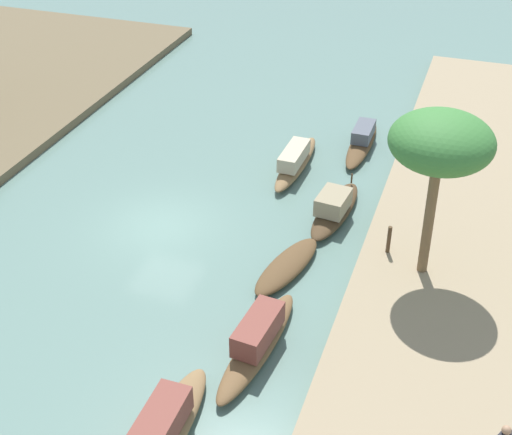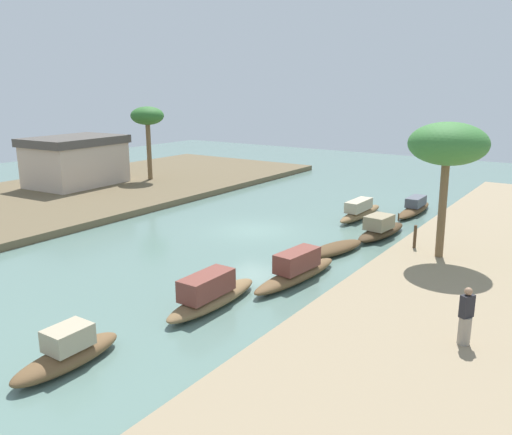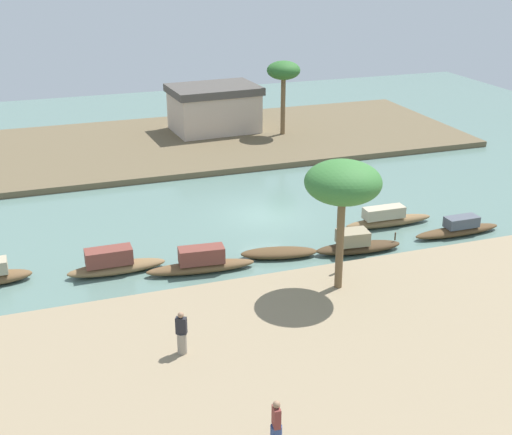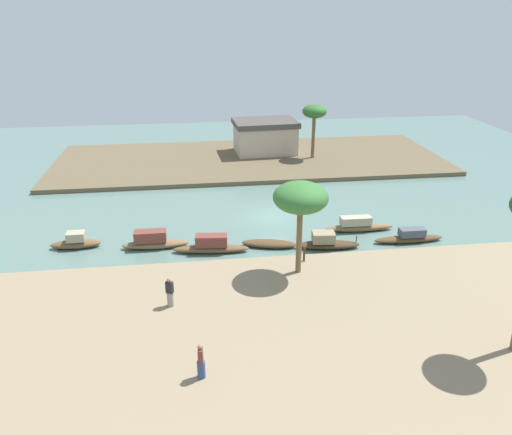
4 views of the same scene
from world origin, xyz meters
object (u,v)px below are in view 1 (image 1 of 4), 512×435
object	(u,v)px
sampan_foreground	(295,161)
palm_tree_left_near	(441,144)
sampan_near_left_bank	(362,140)
sampan_midstream	(165,427)
sampan_open_hull	(335,208)
sampan_with_tall_canopy	(258,340)
sampan_with_red_awning	(287,266)
mooring_post	(389,239)

from	to	relation	value
sampan_foreground	palm_tree_left_near	bearing A→B (deg)	-132.65
sampan_near_left_bank	sampan_midstream	bearing A→B (deg)	175.24
sampan_open_hull	sampan_midstream	xyz separation A→B (m)	(-11.59, 1.60, 0.06)
sampan_with_tall_canopy	sampan_foreground	size ratio (longest dim) A/B	1.02
sampan_foreground	sampan_near_left_bank	world-z (taller)	sampan_foreground
sampan_foreground	palm_tree_left_near	xyz separation A→B (m)	(-5.79, -6.05, 4.67)
sampan_with_red_awning	sampan_near_left_bank	world-z (taller)	sampan_near_left_bank
sampan_with_red_awning	sampan_with_tall_canopy	distance (m)	3.99
sampan_foreground	palm_tree_left_near	distance (m)	9.60
mooring_post	sampan_with_tall_canopy	bearing A→B (deg)	153.73
sampan_with_tall_canopy	sampan_near_left_bank	world-z (taller)	sampan_with_tall_canopy
sampan_midstream	sampan_open_hull	bearing A→B (deg)	-7.58
mooring_post	sampan_near_left_bank	bearing A→B (deg)	17.65
sampan_with_red_awning	palm_tree_left_near	size ratio (longest dim) A/B	0.69
sampan_foreground	sampan_midstream	bearing A→B (deg)	-175.64
sampan_with_red_awning	sampan_open_hull	bearing A→B (deg)	2.49
sampan_near_left_bank	mooring_post	bearing A→B (deg)	-162.51
sampan_open_hull	sampan_midstream	world-z (taller)	sampan_midstream
sampan_open_hull	sampan_foreground	bearing A→B (deg)	44.15
sampan_with_red_awning	sampan_near_left_bank	distance (m)	9.80
sampan_open_hull	sampan_foreground	world-z (taller)	sampan_open_hull
sampan_foreground	mooring_post	bearing A→B (deg)	-135.83
sampan_midstream	sampan_foreground	world-z (taller)	sampan_midstream
mooring_post	palm_tree_left_near	bearing A→B (deg)	-117.42
mooring_post	sampan_midstream	bearing A→B (deg)	157.23
sampan_open_hull	sampan_midstream	bearing A→B (deg)	177.67
sampan_midstream	palm_tree_left_near	bearing A→B (deg)	-30.24
sampan_foreground	mooring_post	world-z (taller)	mooring_post
sampan_with_tall_canopy	mooring_post	xyz separation A→B (m)	(5.67, -2.80, 0.45)
sampan_with_red_awning	mooring_post	bearing A→B (deg)	-48.07
sampan_open_hull	palm_tree_left_near	xyz separation A→B (m)	(-2.74, -3.62, 4.68)
sampan_with_tall_canopy	sampan_near_left_bank	xyz separation A→B (m)	(13.75, -0.23, -0.11)
sampan_near_left_bank	mooring_post	size ratio (longest dim) A/B	4.82
mooring_post	palm_tree_left_near	world-z (taller)	palm_tree_left_near
sampan_midstream	sampan_near_left_bank	xyz separation A→B (m)	(17.57, -1.41, -0.13)
sampan_with_red_awning	palm_tree_left_near	bearing A→B (deg)	-63.06
sampan_foreground	palm_tree_left_near	size ratio (longest dim) A/B	0.89
sampan_foreground	mooring_post	xyz separation A→B (m)	(-5.15, -4.82, 0.49)
sampan_with_red_awning	sampan_open_hull	world-z (taller)	sampan_open_hull
sampan_with_tall_canopy	sampan_midstream	distance (m)	4.00
sampan_with_red_awning	mooring_post	size ratio (longest dim) A/B	3.79
sampan_foreground	palm_tree_left_near	world-z (taller)	palm_tree_left_near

